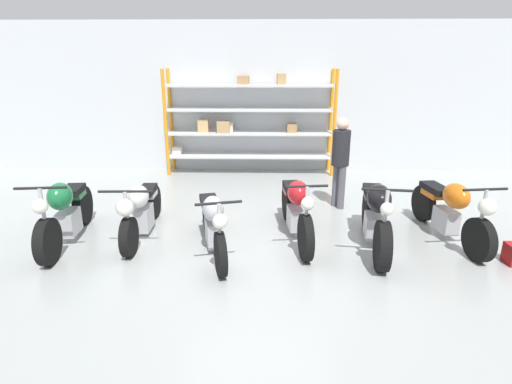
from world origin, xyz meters
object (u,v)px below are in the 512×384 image
(motorcycle_black, at_px, (376,215))
(person_browsing, at_px, (341,156))
(motorcycle_silver, at_px, (213,222))
(motorcycle_orange, at_px, (450,209))
(shelving_rack, at_px, (248,121))
(motorcycle_red, at_px, (296,208))
(motorcycle_green, at_px, (65,212))
(motorcycle_white, at_px, (141,209))

(motorcycle_black, relative_size, person_browsing, 1.25)
(motorcycle_silver, height_order, motorcycle_orange, motorcycle_orange)
(shelving_rack, height_order, motorcycle_orange, shelving_rack)
(shelving_rack, distance_m, motorcycle_black, 4.78)
(motorcycle_red, bearing_deg, motorcycle_orange, 83.98)
(motorcycle_green, height_order, motorcycle_orange, motorcycle_green)
(motorcycle_green, height_order, motorcycle_red, motorcycle_green)
(motorcycle_silver, relative_size, motorcycle_orange, 0.95)
(motorcycle_red, relative_size, motorcycle_orange, 1.02)
(motorcycle_orange, bearing_deg, motorcycle_black, -82.84)
(motorcycle_green, height_order, motorcycle_white, motorcycle_green)
(shelving_rack, relative_size, motorcycle_black, 1.92)
(motorcycle_red, height_order, person_browsing, person_browsing)
(motorcycle_green, distance_m, motorcycle_white, 1.10)
(shelving_rack, relative_size, motorcycle_red, 1.86)
(motorcycle_black, relative_size, motorcycle_orange, 0.99)
(shelving_rack, bearing_deg, motorcycle_silver, -94.10)
(shelving_rack, relative_size, motorcycle_orange, 1.91)
(person_browsing, bearing_deg, motorcycle_orange, 108.82)
(motorcycle_silver, bearing_deg, motorcycle_red, 97.97)
(shelving_rack, xyz_separation_m, motorcycle_green, (-2.58, -4.17, -0.81))
(motorcycle_white, height_order, motorcycle_black, motorcycle_black)
(motorcycle_silver, distance_m, motorcycle_red, 1.33)
(motorcycle_red, bearing_deg, motorcycle_black, 68.98)
(motorcycle_silver, xyz_separation_m, motorcycle_red, (1.23, 0.51, 0.04))
(motorcycle_white, bearing_deg, motorcycle_black, 82.62)
(shelving_rack, bearing_deg, motorcycle_orange, -50.25)
(shelving_rack, bearing_deg, motorcycle_red, -76.99)
(motorcycle_silver, distance_m, motorcycle_black, 2.38)
(shelving_rack, distance_m, motorcycle_orange, 5.17)
(motorcycle_white, height_order, motorcycle_orange, motorcycle_orange)
(motorcycle_silver, relative_size, motorcycle_red, 0.92)
(shelving_rack, height_order, person_browsing, shelving_rack)
(person_browsing, bearing_deg, motorcycle_red, 30.35)
(motorcycle_black, distance_m, motorcycle_orange, 1.25)
(shelving_rack, distance_m, person_browsing, 3.12)
(motorcycle_silver, distance_m, person_browsing, 2.92)
(motorcycle_white, bearing_deg, motorcycle_orange, 87.70)
(motorcycle_red, bearing_deg, shelving_rack, -173.12)
(motorcycle_silver, height_order, motorcycle_black, motorcycle_black)
(motorcycle_white, distance_m, motorcycle_red, 2.42)
(motorcycle_green, xyz_separation_m, person_browsing, (4.39, 1.65, 0.52))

